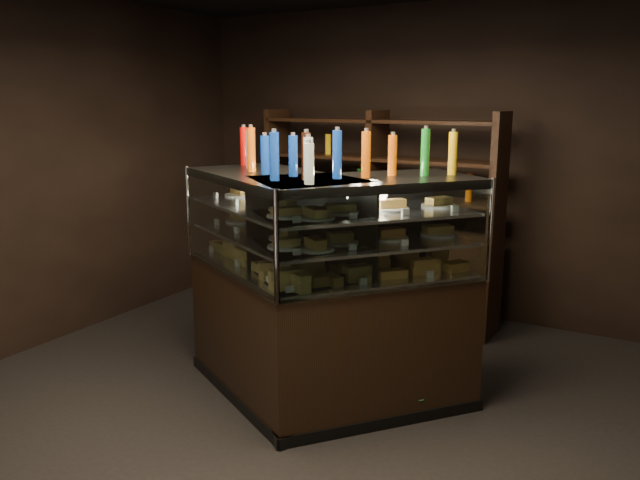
% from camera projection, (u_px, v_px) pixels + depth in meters
% --- Properties ---
extents(ground, '(5.00, 5.00, 0.00)m').
position_uv_depth(ground, '(291.00, 405.00, 4.37)').
color(ground, black).
rests_on(ground, ground).
extents(room_shell, '(5.02, 5.02, 3.01)m').
position_uv_depth(room_shell, '(288.00, 124.00, 3.94)').
color(room_shell, black).
rests_on(room_shell, ground).
extents(display_case, '(2.23, 1.61, 1.61)m').
position_uv_depth(display_case, '(319.00, 327.00, 4.37)').
color(display_case, black).
rests_on(display_case, ground).
extents(food_display, '(1.80, 1.12, 0.49)m').
position_uv_depth(food_display, '(319.00, 233.00, 4.21)').
color(food_display, '#CA9248').
rests_on(food_display, display_case).
extents(bottles_top, '(1.62, 0.98, 0.30)m').
position_uv_depth(bottles_top, '(319.00, 154.00, 4.10)').
color(bottles_top, '#B20C0A').
rests_on(bottles_top, display_case).
extents(potted_conifer, '(0.31, 0.31, 0.66)m').
position_uv_depth(potted_conifer, '(411.00, 360.00, 4.20)').
color(potted_conifer, black).
rests_on(potted_conifer, ground).
extents(back_shelving, '(2.42, 0.54, 2.00)m').
position_uv_depth(back_shelving, '(375.00, 255.00, 6.12)').
color(back_shelving, black).
rests_on(back_shelving, ground).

